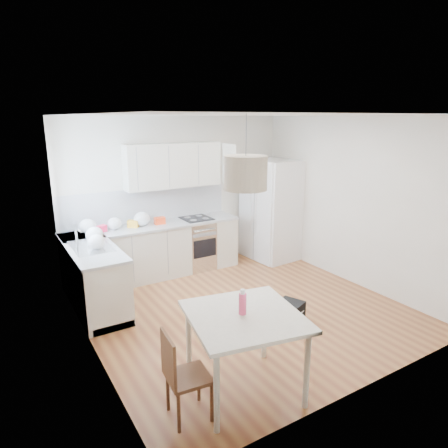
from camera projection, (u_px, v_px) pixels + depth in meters
name	position (u px, v px, depth m)	size (l,w,h in m)	color
floor	(243.00, 308.00, 5.77)	(4.20, 4.20, 0.00)	brown
ceiling	(245.00, 115.00, 5.08)	(4.20, 4.20, 0.00)	white
wall_back	(178.00, 193.00, 7.16)	(4.20, 4.20, 0.00)	beige
wall_left	(85.00, 242.00, 4.37)	(4.20, 4.20, 0.00)	beige
wall_right	(351.00, 201.00, 6.48)	(4.20, 4.20, 0.00)	beige
window_glassblock	(63.00, 190.00, 5.22)	(0.02, 1.00, 1.00)	#BFE0F9
cabinets_back	(156.00, 252.00, 6.84)	(3.00, 0.60, 0.88)	beige
cabinets_left	(93.00, 277.00, 5.75)	(0.60, 1.80, 0.88)	beige
counter_back	(154.00, 226.00, 6.73)	(3.02, 0.64, 0.04)	#ADAFB2
counter_left	(90.00, 247.00, 5.63)	(0.64, 1.82, 0.04)	#ADAFB2
backsplash_back	(147.00, 205.00, 6.89)	(3.00, 0.01, 0.58)	white
backsplash_left	(66.00, 229.00, 5.40)	(0.01, 1.80, 0.58)	white
upper_cabinets	(173.00, 165.00, 6.82)	(1.70, 0.32, 0.75)	beige
range_oven	(197.00, 244.00, 7.25)	(0.50, 0.61, 0.88)	silver
sink	(91.00, 247.00, 5.58)	(0.50, 0.80, 0.16)	silver
refrigerator	(272.00, 210.00, 7.66)	(0.90, 0.96, 1.91)	white
dining_table	(244.00, 323.00, 3.86)	(1.23, 1.23, 0.83)	beige
dining_chair	(189.00, 375.00, 3.58)	(0.36, 0.36, 0.87)	#472515
drink_bottle	(243.00, 302.00, 3.82)	(0.07, 0.07, 0.26)	#DF3E64
gym_bag	(287.00, 312.00, 5.40)	(0.50, 0.32, 0.23)	black
pendant_lamp	(246.00, 173.00, 3.62)	(0.40, 0.40, 0.31)	beige
grocery_bag_a	(88.00, 226.00, 6.18)	(0.26, 0.22, 0.23)	white
grocery_bag_b	(114.00, 224.00, 6.40)	(0.22, 0.19, 0.20)	white
grocery_bag_c	(142.00, 219.00, 6.62)	(0.27, 0.23, 0.24)	white
grocery_bag_d	(94.00, 234.00, 5.77)	(0.25, 0.21, 0.22)	white
grocery_bag_e	(96.00, 242.00, 5.45)	(0.23, 0.19, 0.21)	white
snack_orange	(160.00, 221.00, 6.74)	(0.17, 0.11, 0.12)	red
snack_yellow	(133.00, 224.00, 6.55)	(0.17, 0.11, 0.12)	orange
snack_red	(101.00, 229.00, 6.27)	(0.16, 0.10, 0.11)	red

